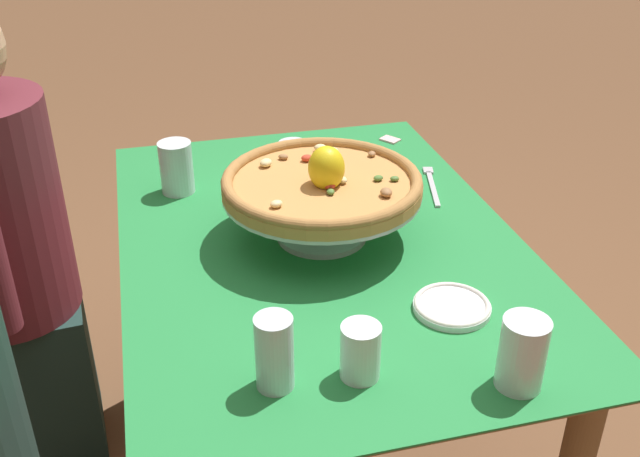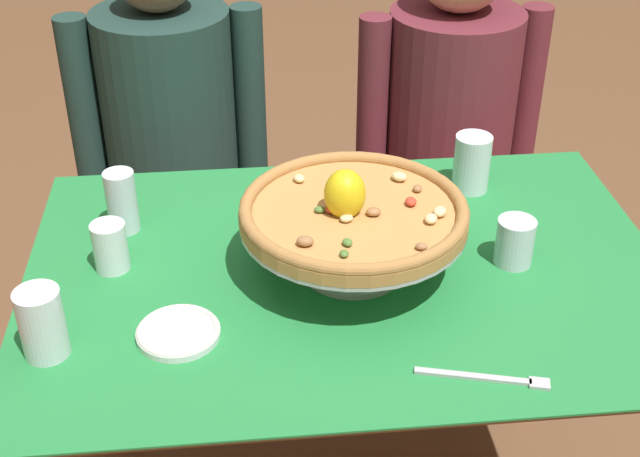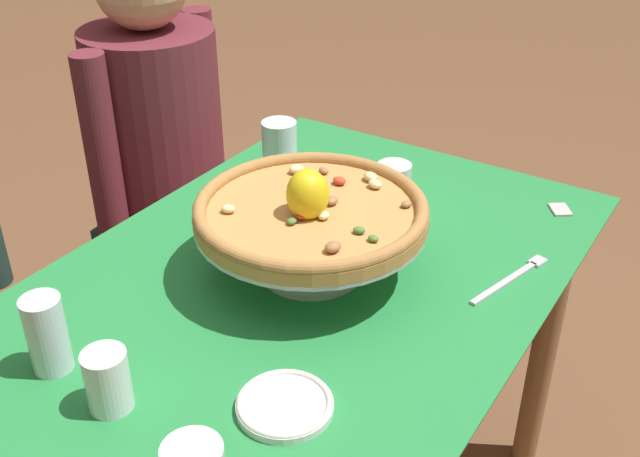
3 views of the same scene
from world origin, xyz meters
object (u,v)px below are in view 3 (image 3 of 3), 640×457
Objects in this scene: water_glass_side_left at (108,383)px; pizza_stand at (311,234)px; water_glass_back_right at (280,152)px; diner_right at (163,178)px; water_glass_back_left at (48,339)px; pizza at (311,209)px; sugar_packet at (560,210)px; dinner_fork at (513,277)px; water_glass_side_right at (393,186)px; side_plate at (285,404)px.

pizza_stand is at bearing -6.67° from water_glass_side_left.
water_glass_back_right is 0.77m from water_glass_side_left.
pizza_stand is 4.31× the size of water_glass_side_left.
water_glass_back_left is at bearing -146.23° from diner_right.
pizza is (-0.00, -0.00, 0.05)m from pizza_stand.
dinner_fork is at bearing -178.86° from sugar_packet.
pizza_stand is 0.56m from sugar_packet.
pizza is at bearing -136.65° from water_glass_back_right.
water_glass_back_right is at bearing 43.35° from pizza.
water_glass_back_right is 0.10× the size of diner_right.
water_glass_side_right is 0.71× the size of water_glass_back_left.
water_glass_side_left reaches higher than dinner_fork.
water_glass_back_left is (-0.73, 0.19, 0.01)m from water_glass_side_right.
water_glass_back_left is 0.61× the size of dinner_fork.
water_glass_back_left reaches higher than dinner_fork.
water_glass_back_left is 0.10× the size of diner_right.
water_glass_back_right is at bearing 16.95° from water_glass_side_left.
water_glass_side_right is at bearing -14.69° from water_glass_back_left.
water_glass_side_right is at bearing -1.16° from pizza_stand.
pizza reaches higher than water_glass_side_right.
diner_right is at bearing 52.57° from side_plate.
pizza is 0.34× the size of diner_right.
water_glass_back_right is 0.75m from side_plate.
pizza is at bearing 178.94° from water_glass_side_right.
water_glass_side_right is at bearing -1.06° from pizza.
water_glass_back_right is (0.29, 0.28, -0.02)m from pizza_stand.
sugar_packet is (0.78, -0.15, -0.01)m from side_plate.
diner_right is (0.67, 0.87, -0.17)m from side_plate.
pizza is 4.51× the size of water_glass_side_right.
pizza_stand is 3.31× the size of water_glass_back_right.
water_glass_back_right reaches higher than sugar_packet.
dinner_fork is 0.17× the size of diner_right.
water_glass_back_left is at bearing 140.14° from dinner_fork.
water_glass_side_left is 0.74× the size of water_glass_back_left.
water_glass_side_left is at bearing 173.26° from pizza.
sugar_packet is at bearing -11.09° from side_plate.
pizza_stand is 0.45m from water_glass_side_left.
water_glass_side_right is 0.34m from dinner_fork.
water_glass_side_right is at bearing 14.09° from side_plate.
diner_right is (0.06, 0.44, -0.21)m from water_glass_back_right.
sugar_packet is (0.16, -0.31, -0.04)m from water_glass_side_right.
water_glass_back_right is 0.49m from diner_right.
water_glass_back_right reaches higher than pizza_stand.
diner_right reaches higher than water_glass_back_left.
sugar_packet is at bearing -73.81° from water_glass_back_right.
pizza is 3.32× the size of water_glass_back_right.
side_plate is (-0.61, -0.44, -0.04)m from water_glass_back_right.
side_plate is (-0.62, -0.15, -0.03)m from water_glass_side_right.
water_glass_side_left is at bearing 121.01° from side_plate.
pizza_stand is 2.92× the size of side_plate.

